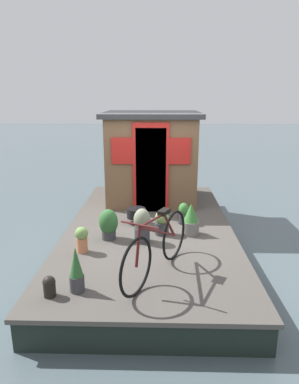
{
  "coord_description": "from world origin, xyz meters",
  "views": [
    {
      "loc": [
        -5.86,
        -0.15,
        2.76
      ],
      "look_at": [
        -0.2,
        0.0,
        1.16
      ],
      "focal_mm": 32.03,
      "sensor_mm": 36.0,
      "label": 1
    }
  ],
  "objects_px": {
    "potted_plant_lavender": "(184,214)",
    "mooring_bollard": "(49,286)",
    "potted_plant_succulent": "(76,271)",
    "potted_plant_geranium": "(82,239)",
    "potted_plant_fern": "(162,223)",
    "potted_plant_mint": "(142,225)",
    "houseboat_cabin": "(152,157)",
    "bicycle": "(157,247)",
    "charcoal_grill": "(136,214)",
    "potted_plant_sage": "(109,224)",
    "potted_plant_ivy": "(191,220)"
  },
  "relations": [
    {
      "from": "potted_plant_ivy",
      "to": "potted_plant_lavender",
      "type": "xyz_separation_m",
      "value": [
        0.52,
        0.09,
        -0.07
      ]
    },
    {
      "from": "potted_plant_lavender",
      "to": "mooring_bollard",
      "type": "xyz_separation_m",
      "value": [
        -2.46,
        1.75,
        -0.05
      ]
    },
    {
      "from": "potted_plant_sage",
      "to": "charcoal_grill",
      "type": "distance_m",
      "value": 0.82
    },
    {
      "from": "potted_plant_sage",
      "to": "potted_plant_lavender",
      "type": "bearing_deg",
      "value": -59.7
    },
    {
      "from": "bicycle",
      "to": "potted_plant_sage",
      "type": "height_order",
      "value": "bicycle"
    },
    {
      "from": "bicycle",
      "to": "potted_plant_fern",
      "type": "xyz_separation_m",
      "value": [
        1.38,
        -0.08,
        -0.19
      ]
    },
    {
      "from": "mooring_bollard",
      "to": "houseboat_cabin",
      "type": "bearing_deg",
      "value": -15.8
    },
    {
      "from": "potted_plant_fern",
      "to": "potted_plant_geranium",
      "type": "bearing_deg",
      "value": 120.95
    },
    {
      "from": "bicycle",
      "to": "potted_plant_sage",
      "type": "bearing_deg",
      "value": 34.72
    },
    {
      "from": "potted_plant_lavender",
      "to": "charcoal_grill",
      "type": "distance_m",
      "value": 0.88
    },
    {
      "from": "potted_plant_fern",
      "to": "potted_plant_ivy",
      "type": "bearing_deg",
      "value": -88.78
    },
    {
      "from": "bicycle",
      "to": "charcoal_grill",
      "type": "relative_size",
      "value": 4.65
    },
    {
      "from": "potted_plant_lavender",
      "to": "potted_plant_fern",
      "type": "bearing_deg",
      "value": 142.76
    },
    {
      "from": "potted_plant_lavender",
      "to": "houseboat_cabin",
      "type": "bearing_deg",
      "value": 22.31
    },
    {
      "from": "potted_plant_mint",
      "to": "potted_plant_lavender",
      "type": "xyz_separation_m",
      "value": [
        0.85,
        -0.73,
        -0.1
      ]
    },
    {
      "from": "houseboat_cabin",
      "to": "mooring_bollard",
      "type": "relative_size",
      "value": 7.97
    },
    {
      "from": "potted_plant_mint",
      "to": "mooring_bollard",
      "type": "distance_m",
      "value": 1.91
    },
    {
      "from": "houseboat_cabin",
      "to": "potted_plant_lavender",
      "type": "height_order",
      "value": "houseboat_cabin"
    },
    {
      "from": "potted_plant_ivy",
      "to": "potted_plant_succulent",
      "type": "height_order",
      "value": "potted_plant_succulent"
    },
    {
      "from": "potted_plant_geranium",
      "to": "mooring_bollard",
      "type": "xyz_separation_m",
      "value": [
        -1.2,
        0.13,
        -0.08
      ]
    },
    {
      "from": "potted_plant_geranium",
      "to": "mooring_bollard",
      "type": "bearing_deg",
      "value": 173.95
    },
    {
      "from": "charcoal_grill",
      "to": "mooring_bollard",
      "type": "xyz_separation_m",
      "value": [
        -2.41,
        0.87,
        -0.06
      ]
    },
    {
      "from": "bicycle",
      "to": "potted_plant_succulent",
      "type": "height_order",
      "value": "bicycle"
    },
    {
      "from": "potted_plant_mint",
      "to": "potted_plant_succulent",
      "type": "relative_size",
      "value": 0.97
    },
    {
      "from": "mooring_bollard",
      "to": "potted_plant_lavender",
      "type": "bearing_deg",
      "value": -35.38
    },
    {
      "from": "charcoal_grill",
      "to": "mooring_bollard",
      "type": "height_order",
      "value": "charcoal_grill"
    },
    {
      "from": "houseboat_cabin",
      "to": "potted_plant_geranium",
      "type": "xyz_separation_m",
      "value": [
        -2.78,
        1.0,
        -0.77
      ]
    },
    {
      "from": "bicycle",
      "to": "potted_plant_sage",
      "type": "relative_size",
      "value": 3.18
    },
    {
      "from": "houseboat_cabin",
      "to": "potted_plant_sage",
      "type": "xyz_separation_m",
      "value": [
        -2.27,
        0.66,
        -0.73
      ]
    },
    {
      "from": "houseboat_cabin",
      "to": "potted_plant_lavender",
      "type": "bearing_deg",
      "value": -157.69
    },
    {
      "from": "houseboat_cabin",
      "to": "potted_plant_ivy",
      "type": "xyz_separation_m",
      "value": [
        -2.04,
        -0.71,
        -0.73
      ]
    },
    {
      "from": "potted_plant_ivy",
      "to": "charcoal_grill",
      "type": "height_order",
      "value": "potted_plant_ivy"
    },
    {
      "from": "potted_plant_succulent",
      "to": "mooring_bollard",
      "type": "bearing_deg",
      "value": 111.97
    },
    {
      "from": "potted_plant_ivy",
      "to": "potted_plant_sage",
      "type": "xyz_separation_m",
      "value": [
        -0.23,
        1.37,
        -0.0
      ]
    },
    {
      "from": "potted_plant_lavender",
      "to": "potted_plant_fern",
      "type": "xyz_separation_m",
      "value": [
        -0.53,
        0.4,
        0.02
      ]
    },
    {
      "from": "potted_plant_succulent",
      "to": "mooring_bollard",
      "type": "xyz_separation_m",
      "value": [
        -0.12,
        0.3,
        -0.14
      ]
    },
    {
      "from": "potted_plant_sage",
      "to": "charcoal_grill",
      "type": "xyz_separation_m",
      "value": [
        0.7,
        -0.41,
        -0.06
      ]
    },
    {
      "from": "potted_plant_mint",
      "to": "potted_plant_sage",
      "type": "bearing_deg",
      "value": 79.82
    },
    {
      "from": "potted_plant_sage",
      "to": "mooring_bollard",
      "type": "distance_m",
      "value": 1.77
    },
    {
      "from": "bicycle",
      "to": "potted_plant_lavender",
      "type": "bearing_deg",
      "value": -14.06
    },
    {
      "from": "bicycle",
      "to": "potted_plant_fern",
      "type": "distance_m",
      "value": 1.4
    },
    {
      "from": "potted_plant_sage",
      "to": "potted_plant_succulent",
      "type": "bearing_deg",
      "value": 174.22
    },
    {
      "from": "houseboat_cabin",
      "to": "bicycle",
      "type": "bearing_deg",
      "value": -177.63
    },
    {
      "from": "bicycle",
      "to": "mooring_bollard",
      "type": "relative_size",
      "value": 6.26
    },
    {
      "from": "potted_plant_mint",
      "to": "potted_plant_sage",
      "type": "xyz_separation_m",
      "value": [
        0.1,
        0.56,
        -0.03
      ]
    },
    {
      "from": "potted_plant_mint",
      "to": "charcoal_grill",
      "type": "xyz_separation_m",
      "value": [
        0.8,
        0.15,
        -0.09
      ]
    },
    {
      "from": "potted_plant_succulent",
      "to": "potted_plant_lavender",
      "type": "distance_m",
      "value": 2.75
    },
    {
      "from": "potted_plant_succulent",
      "to": "potted_plant_fern",
      "type": "xyz_separation_m",
      "value": [
        1.81,
        -1.04,
        -0.06
      ]
    },
    {
      "from": "potted_plant_geranium",
      "to": "potted_plant_lavender",
      "type": "height_order",
      "value": "potted_plant_geranium"
    },
    {
      "from": "potted_plant_geranium",
      "to": "potted_plant_succulent",
      "type": "relative_size",
      "value": 0.69
    }
  ]
}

